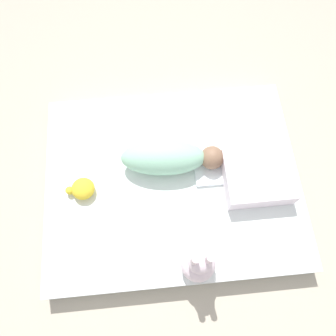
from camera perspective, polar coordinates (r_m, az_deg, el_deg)
The scene contains 7 objects.
ground_plane at distance 1.86m, azimuth 0.75°, elevation -3.17°, with size 12.00×12.00×0.00m, color #B2A893.
bed_mattress at distance 1.80m, azimuth 0.78°, elevation -2.54°, with size 1.35×1.08×0.13m.
burp_cloth at distance 1.77m, azimuth 7.47°, elevation 0.28°, with size 0.18×0.22×0.02m.
swaddled_baby at distance 1.69m, azimuth 0.16°, elevation 1.81°, with size 0.54×0.22×0.18m.
pillow at distance 1.75m, azimuth 15.33°, elevation -1.48°, with size 0.34×0.30×0.12m.
bunny_plush at distance 1.54m, azimuth 5.34°, elevation -16.21°, with size 0.16×0.16×0.33m.
turtle_plush at distance 1.74m, azimuth -14.71°, elevation -3.53°, with size 0.15×0.12×0.08m.
Camera 1 is at (0.08, 0.58, 1.77)m, focal length 35.00 mm.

